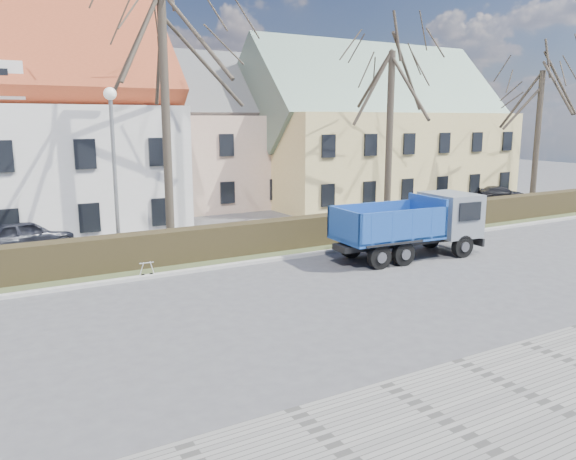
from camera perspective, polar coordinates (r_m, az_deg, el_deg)
ground at (r=18.27m, az=2.86°, el=-6.57°), size 120.00×120.00×0.00m
sidewalk_near at (r=12.54m, az=25.33°, el=-16.05°), size 80.00×5.00×0.08m
curb_far at (r=22.10m, az=-3.62°, el=-3.28°), size 80.00×0.30×0.12m
grass_strip at (r=23.51m, az=-5.36°, el=-2.45°), size 80.00×3.00×0.10m
hedge at (r=23.20m, az=-5.18°, el=-1.11°), size 60.00×0.90×1.30m
building_pink at (r=37.17m, az=-8.82°, el=8.60°), size 10.80×8.80×8.00m
building_yellow at (r=40.61m, az=8.98°, el=9.15°), size 18.80×10.80×8.50m
tree_1 at (r=24.29m, az=-12.37°, el=12.70°), size 9.20×9.20×12.65m
tree_2 at (r=30.22m, az=10.31°, el=10.85°), size 8.00×8.00×11.00m
tree_3 at (r=39.05m, az=24.08°, el=9.69°), size 7.60×7.60×10.45m
dump_truck at (r=23.17m, az=11.69°, el=0.35°), size 6.70×2.86×2.62m
streetlight at (r=22.26m, az=-17.17°, el=5.11°), size 0.53×0.53×6.81m
cart_frame at (r=20.63m, az=-14.68°, el=-3.93°), size 0.72×0.44×0.64m
parked_car_a at (r=26.38m, az=-25.27°, el=-0.50°), size 4.52×2.67×1.44m
parked_car_b at (r=41.60m, az=20.76°, el=3.46°), size 3.93×2.72×1.06m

